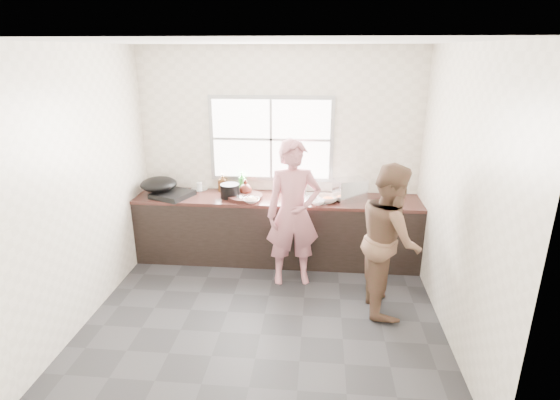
# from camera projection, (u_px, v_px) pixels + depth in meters

# --- Properties ---
(floor) EXTENTS (3.60, 3.20, 0.01)m
(floor) POSITION_uv_depth(u_px,v_px,m) (265.00, 314.00, 4.60)
(floor) COLOR #2A2A2C
(floor) RESTS_ON ground
(ceiling) EXTENTS (3.60, 3.20, 0.01)m
(ceiling) POSITION_uv_depth(u_px,v_px,m) (261.00, 41.00, 3.72)
(ceiling) COLOR silver
(ceiling) RESTS_ON wall_back
(wall_back) EXTENTS (3.60, 0.01, 2.70)m
(wall_back) POSITION_uv_depth(u_px,v_px,m) (279.00, 154.00, 5.67)
(wall_back) COLOR silver
(wall_back) RESTS_ON ground
(wall_left) EXTENTS (0.01, 3.20, 2.70)m
(wall_left) POSITION_uv_depth(u_px,v_px,m) (83.00, 187.00, 4.32)
(wall_left) COLOR beige
(wall_left) RESTS_ON ground
(wall_right) EXTENTS (0.01, 3.20, 2.70)m
(wall_right) POSITION_uv_depth(u_px,v_px,m) (458.00, 198.00, 4.00)
(wall_right) COLOR silver
(wall_right) RESTS_ON ground
(wall_front) EXTENTS (3.60, 0.01, 2.70)m
(wall_front) POSITION_uv_depth(u_px,v_px,m) (230.00, 273.00, 2.65)
(wall_front) COLOR beige
(wall_front) RESTS_ON ground
(cabinet) EXTENTS (3.60, 0.62, 0.82)m
(cabinet) POSITION_uv_depth(u_px,v_px,m) (277.00, 230.00, 5.68)
(cabinet) COLOR black
(cabinet) RESTS_ON floor
(countertop) EXTENTS (3.60, 0.64, 0.04)m
(countertop) POSITION_uv_depth(u_px,v_px,m) (277.00, 199.00, 5.54)
(countertop) COLOR #351A16
(countertop) RESTS_ON cabinet
(sink) EXTENTS (0.55, 0.45, 0.02)m
(sink) POSITION_uv_depth(u_px,v_px,m) (304.00, 198.00, 5.50)
(sink) COLOR silver
(sink) RESTS_ON countertop
(faucet) EXTENTS (0.02, 0.02, 0.30)m
(faucet) POSITION_uv_depth(u_px,v_px,m) (305.00, 182.00, 5.64)
(faucet) COLOR silver
(faucet) RESTS_ON countertop
(window_frame) EXTENTS (1.60, 0.05, 1.10)m
(window_frame) POSITION_uv_depth(u_px,v_px,m) (271.00, 139.00, 5.60)
(window_frame) COLOR #9EA0A5
(window_frame) RESTS_ON wall_back
(window_glazing) EXTENTS (1.50, 0.01, 1.00)m
(window_glazing) POSITION_uv_depth(u_px,v_px,m) (271.00, 139.00, 5.58)
(window_glazing) COLOR white
(window_glazing) RESTS_ON window_frame
(woman) EXTENTS (0.65, 0.49, 1.60)m
(woman) POSITION_uv_depth(u_px,v_px,m) (293.00, 218.00, 5.01)
(woman) COLOR #C3757E
(woman) RESTS_ON floor
(person_side) EXTENTS (0.65, 0.81, 1.59)m
(person_side) POSITION_uv_depth(u_px,v_px,m) (390.00, 239.00, 4.48)
(person_side) COLOR brown
(person_side) RESTS_ON floor
(cutting_board) EXTENTS (0.58, 0.58, 0.04)m
(cutting_board) POSITION_uv_depth(u_px,v_px,m) (245.00, 197.00, 5.50)
(cutting_board) COLOR black
(cutting_board) RESTS_ON countertop
(cleaver) EXTENTS (0.21, 0.11, 0.01)m
(cleaver) POSITION_uv_depth(u_px,v_px,m) (245.00, 197.00, 5.42)
(cleaver) COLOR #ABAEB2
(cleaver) RESTS_ON cutting_board
(bowl_mince) EXTENTS (0.22, 0.22, 0.05)m
(bowl_mince) POSITION_uv_depth(u_px,v_px,m) (252.00, 200.00, 5.35)
(bowl_mince) COLOR silver
(bowl_mince) RESTS_ON countertop
(bowl_crabs) EXTENTS (0.21, 0.21, 0.06)m
(bowl_crabs) POSITION_uv_depth(u_px,v_px,m) (328.00, 199.00, 5.37)
(bowl_crabs) COLOR silver
(bowl_crabs) RESTS_ON countertop
(bowl_held) EXTENTS (0.28, 0.28, 0.07)m
(bowl_held) POSITION_uv_depth(u_px,v_px,m) (318.00, 202.00, 5.28)
(bowl_held) COLOR white
(bowl_held) RESTS_ON countertop
(black_pot) EXTENTS (0.31, 0.31, 0.17)m
(black_pot) POSITION_uv_depth(u_px,v_px,m) (230.00, 191.00, 5.51)
(black_pot) COLOR black
(black_pot) RESTS_ON countertop
(plate_food) EXTENTS (0.23, 0.23, 0.02)m
(plate_food) POSITION_uv_depth(u_px,v_px,m) (236.00, 191.00, 5.75)
(plate_food) COLOR white
(plate_food) RESTS_ON countertop
(bottle_green) EXTENTS (0.14, 0.14, 0.26)m
(bottle_green) POSITION_uv_depth(u_px,v_px,m) (242.00, 182.00, 5.74)
(bottle_green) COLOR green
(bottle_green) RESTS_ON countertop
(bottle_brown_tall) EXTENTS (0.10, 0.11, 0.22)m
(bottle_brown_tall) POSITION_uv_depth(u_px,v_px,m) (223.00, 183.00, 5.78)
(bottle_brown_tall) COLOR #4C2E13
(bottle_brown_tall) RESTS_ON countertop
(bottle_brown_short) EXTENTS (0.19, 0.19, 0.19)m
(bottle_brown_short) POSITION_uv_depth(u_px,v_px,m) (246.00, 188.00, 5.60)
(bottle_brown_short) COLOR #441811
(bottle_brown_short) RESTS_ON countertop
(glass_jar) EXTENTS (0.07, 0.07, 0.10)m
(glass_jar) POSITION_uv_depth(u_px,v_px,m) (199.00, 186.00, 5.83)
(glass_jar) COLOR white
(glass_jar) RESTS_ON countertop
(burner) EXTENTS (0.56, 0.56, 0.06)m
(burner) POSITION_uv_depth(u_px,v_px,m) (173.00, 194.00, 5.55)
(burner) COLOR black
(burner) RESTS_ON countertop
(wok) EXTENTS (0.47, 0.47, 0.17)m
(wok) POSITION_uv_depth(u_px,v_px,m) (159.00, 184.00, 5.58)
(wok) COLOR black
(wok) RESTS_ON burner
(dish_rack) EXTENTS (0.44, 0.38, 0.27)m
(dish_rack) POSITION_uv_depth(u_px,v_px,m) (350.00, 190.00, 5.39)
(dish_rack) COLOR silver
(dish_rack) RESTS_ON countertop
(pot_lid_left) EXTENTS (0.25, 0.25, 0.01)m
(pot_lid_left) POSITION_uv_depth(u_px,v_px,m) (182.00, 191.00, 5.79)
(pot_lid_left) COLOR silver
(pot_lid_left) RESTS_ON countertop
(pot_lid_right) EXTENTS (0.28, 0.28, 0.01)m
(pot_lid_right) POSITION_uv_depth(u_px,v_px,m) (199.00, 189.00, 5.84)
(pot_lid_right) COLOR silver
(pot_lid_right) RESTS_ON countertop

